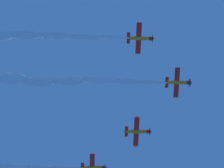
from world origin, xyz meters
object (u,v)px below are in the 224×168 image
object	(u,v)px
airplane_lead	(178,83)
airplane_left_wingman	(138,132)
airplane_right_wingman	(140,38)
airplane_slot_tail	(94,168)

from	to	relation	value
airplane_lead	airplane_left_wingman	world-z (taller)	airplane_lead
airplane_lead	airplane_left_wingman	bearing A→B (deg)	69.70
airplane_lead	airplane_right_wingman	size ratio (longest dim) A/B	1.00
airplane_right_wingman	airplane_slot_tail	world-z (taller)	airplane_slot_tail
airplane_right_wingman	airplane_lead	bearing A→B (deg)	-11.90
airplane_lead	airplane_right_wingman	world-z (taller)	airplane_lead
airplane_slot_tail	airplane_right_wingman	bearing A→B (deg)	-131.26
airplane_left_wingman	airplane_slot_tail	size ratio (longest dim) A/B	1.00
airplane_right_wingman	airplane_left_wingman	bearing A→B (deg)	30.49
airplane_right_wingman	airplane_slot_tail	bearing A→B (deg)	48.74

